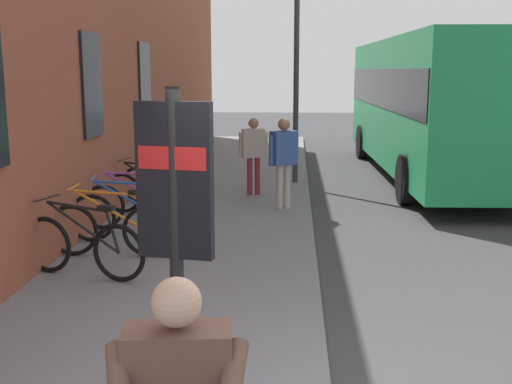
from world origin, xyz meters
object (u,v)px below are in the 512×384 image
at_px(street_lamp, 297,46).
at_px(bicycle_far_end, 83,246).
at_px(bicycle_beside_lamp, 167,184).
at_px(transit_info_sign, 175,202).
at_px(pedestrian_by_facade, 254,148).
at_px(bicycle_mid_rack, 128,216).
at_px(bicycle_nearest_sign, 136,204).
at_px(bicycle_under_window, 111,229).
at_px(city_bus, 431,100).
at_px(pedestrian_crossing_street, 284,154).
at_px(bicycle_end_of_row, 150,193).

bearing_deg(street_lamp, bicycle_far_end, 159.50).
distance_m(bicycle_beside_lamp, street_lamp, 4.41).
distance_m(transit_info_sign, pedestrian_by_facade, 8.44).
height_order(bicycle_mid_rack, bicycle_nearest_sign, same).
relative_size(bicycle_nearest_sign, pedestrian_by_facade, 1.09).
distance_m(bicycle_mid_rack, bicycle_beside_lamp, 2.69).
height_order(bicycle_under_window, city_bus, city_bus).
xyz_separation_m(pedestrian_crossing_street, street_lamp, (2.84, -0.21, 2.01)).
bearing_deg(bicycle_mid_rack, transit_info_sign, -161.00).
bearing_deg(pedestrian_crossing_street, transit_info_sign, 174.93).
bearing_deg(bicycle_end_of_row, bicycle_nearest_sign, 178.72).
bearing_deg(pedestrian_crossing_street, bicycle_nearest_sign, 123.63).
bearing_deg(city_bus, bicycle_far_end, 145.43).
height_order(bicycle_nearest_sign, bicycle_beside_lamp, same).
relative_size(bicycle_mid_rack, transit_info_sign, 0.73).
distance_m(pedestrian_by_facade, street_lamp, 2.73).
bearing_deg(pedestrian_crossing_street, street_lamp, -4.32).
distance_m(bicycle_end_of_row, pedestrian_crossing_street, 2.50).
distance_m(bicycle_far_end, bicycle_nearest_sign, 2.54).
distance_m(transit_info_sign, pedestrian_crossing_street, 7.19).
height_order(city_bus, street_lamp, street_lamp).
height_order(city_bus, pedestrian_by_facade, city_bus).
height_order(bicycle_under_window, bicycle_nearest_sign, same).
bearing_deg(city_bus, pedestrian_crossing_street, 141.73).
relative_size(bicycle_far_end, bicycle_under_window, 0.97).
bearing_deg(bicycle_under_window, bicycle_beside_lamp, -1.07).
bearing_deg(bicycle_nearest_sign, pedestrian_by_facade, -31.21).
bearing_deg(bicycle_beside_lamp, pedestrian_crossing_street, -97.11).
height_order(bicycle_nearest_sign, bicycle_end_of_row, same).
bearing_deg(bicycle_mid_rack, bicycle_beside_lamp, -0.79).
bearing_deg(pedestrian_by_facade, transit_info_sign, 179.99).
xyz_separation_m(bicycle_nearest_sign, pedestrian_by_facade, (2.84, -1.72, 0.57)).
bearing_deg(street_lamp, city_bus, -63.92).
bearing_deg(bicycle_far_end, pedestrian_by_facade, -18.02).
relative_size(bicycle_end_of_row, transit_info_sign, 0.73).
relative_size(bicycle_end_of_row, city_bus, 0.17).
bearing_deg(bicycle_mid_rack, street_lamp, -25.22).
bearing_deg(bicycle_nearest_sign, transit_info_sign, -162.86).
distance_m(bicycle_nearest_sign, street_lamp, 5.74).
xyz_separation_m(transit_info_sign, street_lamp, (9.98, -0.85, 1.42)).
distance_m(bicycle_nearest_sign, pedestrian_crossing_street, 2.89).
distance_m(bicycle_end_of_row, bicycle_beside_lamp, 0.92).
xyz_separation_m(bicycle_under_window, bicycle_beside_lamp, (3.49, -0.07, 0.00)).
bearing_deg(pedestrian_crossing_street, bicycle_end_of_row, 105.16).
distance_m(bicycle_far_end, transit_info_sign, 3.71).
relative_size(transit_info_sign, pedestrian_by_facade, 1.53).
distance_m(bicycle_mid_rack, bicycle_end_of_row, 1.79).
bearing_deg(bicycle_end_of_row, bicycle_far_end, 179.20).
bearing_deg(bicycle_mid_rack, bicycle_far_end, 175.93).
relative_size(pedestrian_crossing_street, street_lamp, 0.33).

